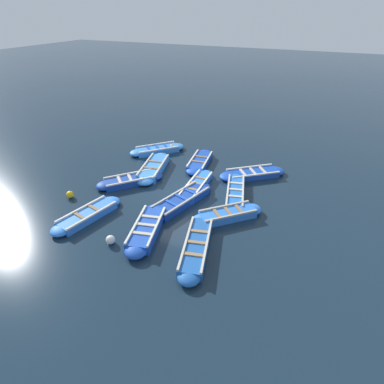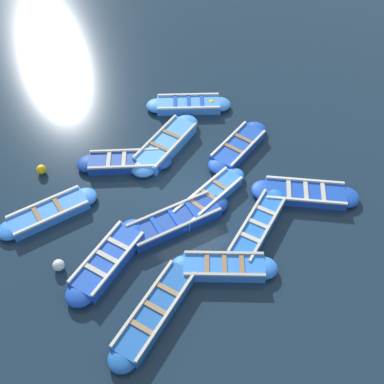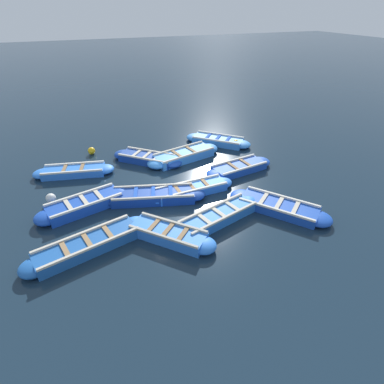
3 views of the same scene
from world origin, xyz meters
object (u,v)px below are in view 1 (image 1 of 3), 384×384
object	(u,v)px
boat_centre	(130,181)
buoy_yellow_far	(172,147)
boat_drifting	(181,201)
boat_stern_in	(196,246)
boat_outer_right	(87,215)
boat_alongside	(235,193)
buoy_white_drifting	(110,240)
boat_mid_row	(147,229)
buoy_orange_near	(70,195)
boat_tucked	(196,186)
boat_inner_gap	(252,174)
boat_broadside	(200,162)
boat_outer_left	(228,215)
boat_bow_out	(154,168)
boat_far_corner	(157,150)

from	to	relation	value
boat_centre	buoy_yellow_far	size ratio (longest dim) A/B	8.75
boat_drifting	boat_centre	bearing A→B (deg)	-100.50
boat_stern_in	boat_centre	bearing A→B (deg)	-121.65
boat_outer_right	boat_drifting	xyz separation A→B (m)	(-2.61, 3.16, 0.02)
boat_alongside	buoy_white_drifting	size ratio (longest dim) A/B	10.34
buoy_yellow_far	boat_mid_row	bearing A→B (deg)	20.59
boat_mid_row	boat_alongside	bearing A→B (deg)	149.87
boat_outer_right	buoy_white_drifting	size ratio (longest dim) A/B	9.71
boat_centre	buoy_orange_near	size ratio (longest dim) A/B	8.90
boat_tucked	boat_inner_gap	xyz separation A→B (m)	(-2.42, 2.18, -0.01)
boat_centre	boat_broadside	bearing A→B (deg)	145.83
boat_broadside	buoy_orange_near	world-z (taller)	boat_broadside
boat_outer_left	boat_drifting	distance (m)	2.27
boat_tucked	boat_stern_in	bearing A→B (deg)	23.69
buoy_white_drifting	boat_mid_row	bearing A→B (deg)	140.74
boat_stern_in	buoy_white_drifting	size ratio (longest dim) A/B	10.99
boat_bow_out	buoy_yellow_far	distance (m)	3.00
boat_outer_left	boat_tucked	bearing A→B (deg)	-127.20
boat_inner_gap	boat_bow_out	distance (m)	5.33
boat_bow_out	buoy_yellow_far	size ratio (longest dim) A/B	11.02
boat_alongside	boat_outer_right	bearing A→B (deg)	-50.41
boat_alongside	boat_mid_row	bearing A→B (deg)	-30.13
boat_tucked	buoy_orange_near	distance (m)	5.99
boat_drifting	buoy_white_drifting	size ratio (longest dim) A/B	11.14
boat_bow_out	buoy_yellow_far	world-z (taller)	boat_bow_out
boat_inner_gap	boat_stern_in	size ratio (longest dim) A/B	0.87
boat_outer_left	buoy_orange_near	distance (m)	7.41
boat_alongside	boat_outer_right	distance (m)	6.73
boat_outer_right	buoy_orange_near	size ratio (longest dim) A/B	10.00
boat_bow_out	buoy_orange_near	world-z (taller)	boat_bow_out
boat_inner_gap	boat_drifting	size ratio (longest dim) A/B	0.86
boat_alongside	boat_drifting	xyz separation A→B (m)	(1.68, -2.03, 0.01)
boat_far_corner	boat_alongside	world-z (taller)	boat_alongside
boat_bow_out	boat_alongside	bearing A→B (deg)	83.15
boat_alongside	boat_mid_row	size ratio (longest dim) A/B	1.04
boat_tucked	boat_mid_row	size ratio (longest dim) A/B	0.99
boat_drifting	boat_inner_gap	bearing A→B (deg)	149.63
buoy_orange_near	buoy_yellow_far	size ratio (longest dim) A/B	0.98
boat_stern_in	buoy_yellow_far	bearing A→B (deg)	-146.80
boat_outer_left	boat_outer_right	bearing A→B (deg)	-65.71
boat_inner_gap	boat_outer_left	bearing A→B (deg)	-0.29
boat_inner_gap	boat_alongside	size ratio (longest dim) A/B	0.93
boat_drifting	buoy_orange_near	distance (m)	5.27
boat_outer_right	boat_broadside	bearing A→B (deg)	160.67
boat_outer_left	boat_centre	distance (m)	5.49
boat_drifting	boat_bow_out	xyz separation A→B (m)	(-2.25, -2.79, 0.02)
boat_outer_left	boat_alongside	bearing A→B (deg)	-172.71
boat_bow_out	boat_far_corner	bearing A→B (deg)	-154.71
boat_outer_left	boat_inner_gap	xyz separation A→B (m)	(-4.06, 0.02, -0.03)
boat_centre	boat_outer_right	world-z (taller)	boat_centre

